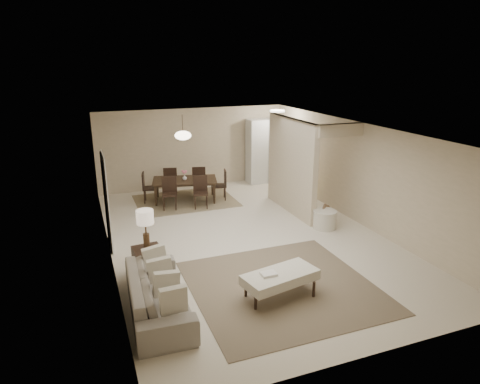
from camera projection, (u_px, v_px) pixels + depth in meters
name	position (u px, v px, depth m)	size (l,w,h in m)	color
floor	(245.00, 237.00, 9.93)	(9.00, 9.00, 0.00)	beige
ceiling	(246.00, 130.00, 9.19)	(9.00, 9.00, 0.00)	white
back_wall	(193.00, 148.00, 13.57)	(6.00, 6.00, 0.00)	#BAAB8C
left_wall	(106.00, 200.00, 8.54)	(9.00, 9.00, 0.00)	#BAAB8C
right_wall	(358.00, 173.00, 10.59)	(9.00, 9.00, 0.00)	#BAAB8C
partition	(291.00, 166.00, 11.29)	(0.15, 2.50, 2.50)	#BAAB8C
doorway	(106.00, 202.00, 9.15)	(0.04, 0.90, 2.04)	black
pantry_cabinet	(265.00, 151.00, 14.12)	(1.20, 0.55, 2.10)	silver
flush_light	(277.00, 111.00, 12.84)	(0.44, 0.44, 0.05)	white
living_rug	(282.00, 286.00, 7.75)	(3.20, 3.20, 0.01)	brown
sofa	(158.00, 294.00, 6.89)	(0.88, 2.25, 0.66)	gray
ottoman_bench	(280.00, 278.00, 7.31)	(1.40, 0.85, 0.47)	beige
side_table	(148.00, 262.00, 8.08)	(0.51, 0.51, 0.56)	black
table_lamp	(145.00, 220.00, 7.83)	(0.32, 0.32, 0.76)	#4D3621
round_pouf	(325.00, 220.00, 10.38)	(0.57, 0.57, 0.44)	beige
wicker_basket	(326.00, 219.00, 10.62)	(0.35, 0.35, 0.30)	#9C703E
dining_rug	(186.00, 201.00, 12.44)	(2.80, 2.10, 0.01)	#7A674C
dining_table	(185.00, 190.00, 12.35)	(1.81, 1.01, 0.64)	black
dining_chairs	(185.00, 186.00, 12.31)	(2.40, 1.96, 0.89)	black
vase	(185.00, 178.00, 12.24)	(0.13, 0.13, 0.14)	white
yellow_mat	(301.00, 196.00, 12.86)	(0.96, 0.59, 0.01)	yellow
pendant_light	(183.00, 135.00, 11.87)	(0.46, 0.46, 0.71)	#4D3621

